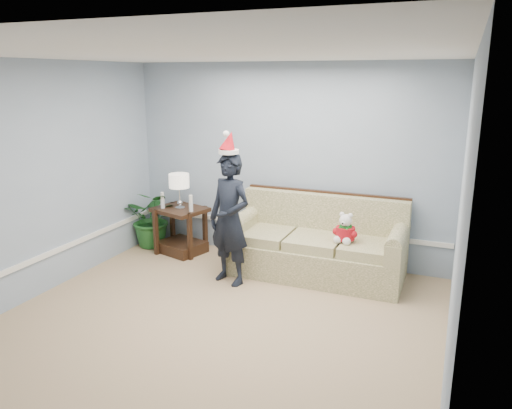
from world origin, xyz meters
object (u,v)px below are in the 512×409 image
object	(u,v)px
sofa	(317,247)
man	(230,219)
side_table	(181,235)
houseplant	(153,218)
table_lamp	(179,182)
teddy_bear	(345,231)

from	to	relation	value
sofa	man	bearing A→B (deg)	-143.96
man	side_table	bearing A→B (deg)	164.71
side_table	man	distance (m)	1.44
houseplant	man	size ratio (longest dim) A/B	0.54
side_table	table_lamp	distance (m)	0.80
sofa	table_lamp	bearing A→B (deg)	-179.39
sofa	houseplant	size ratio (longest dim) A/B	2.50
table_lamp	teddy_bear	xyz separation A→B (m)	(2.42, -0.16, -0.38)
table_lamp	man	distance (m)	1.30
teddy_bear	man	bearing A→B (deg)	-150.32
table_lamp	houseplant	xyz separation A→B (m)	(-0.56, 0.13, -0.62)
man	teddy_bear	distance (m)	1.42
sofa	teddy_bear	size ratio (longest dim) A/B	5.80
houseplant	sofa	bearing A→B (deg)	-2.42
houseplant	side_table	bearing A→B (deg)	-8.57
table_lamp	houseplant	size ratio (longest dim) A/B	0.58
side_table	teddy_bear	distance (m)	2.50
houseplant	man	bearing A→B (deg)	-25.44
sofa	houseplant	xyz separation A→B (m)	(-2.58, 0.11, 0.07)
table_lamp	sofa	bearing A→B (deg)	0.60
sofa	houseplant	distance (m)	2.58
sofa	side_table	distance (m)	2.06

